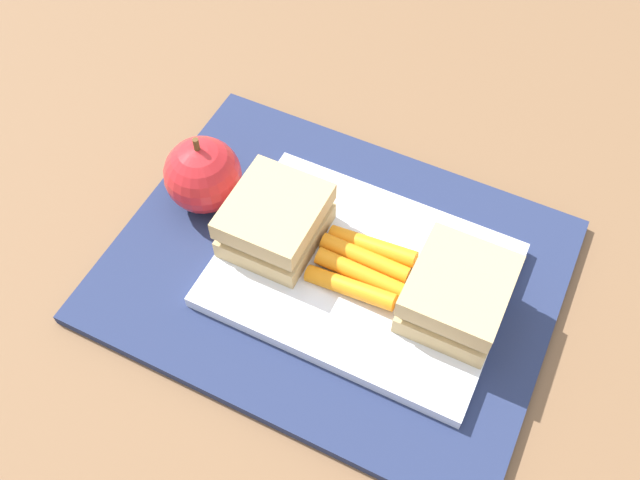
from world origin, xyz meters
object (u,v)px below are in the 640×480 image
at_px(sandwich_half_right, 275,220).
at_px(apple, 203,175).
at_px(sandwich_half_left, 458,294).
at_px(carrot_sticks_bundle, 362,266).
at_px(food_tray, 361,275).

xyz_separation_m(sandwich_half_right, apple, (0.08, -0.02, -0.00)).
bearing_deg(sandwich_half_right, apple, -11.34).
height_order(sandwich_half_left, sandwich_half_right, same).
relative_size(sandwich_half_left, apple, 1.03).
bearing_deg(sandwich_half_right, sandwich_half_left, 180.00).
height_order(sandwich_half_left, carrot_sticks_bundle, sandwich_half_left).
height_order(food_tray, carrot_sticks_bundle, carrot_sticks_bundle).
relative_size(sandwich_half_right, carrot_sticks_bundle, 1.02).
relative_size(food_tray, sandwich_half_left, 2.88).
bearing_deg(food_tray, sandwich_half_left, 180.00).
bearing_deg(carrot_sticks_bundle, apple, -5.73).
height_order(food_tray, apple, apple).
distance_m(food_tray, sandwich_half_right, 0.08).
xyz_separation_m(carrot_sticks_bundle, apple, (0.16, -0.02, 0.01)).
bearing_deg(apple, sandwich_half_right, 168.66).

